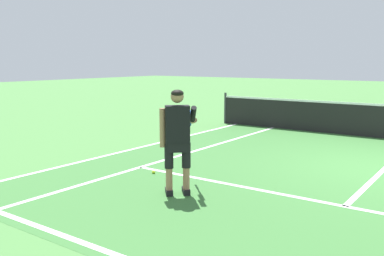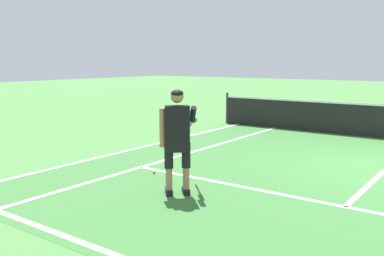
# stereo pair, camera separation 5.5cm
# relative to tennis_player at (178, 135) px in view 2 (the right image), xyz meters

# --- Properties ---
(court_inner_surface) EXTENTS (10.98, 9.94, 0.00)m
(court_inner_surface) POSITION_rel_tennis_player_xyz_m (2.41, 2.60, -0.99)
(court_inner_surface) COLOR #387033
(court_inner_surface) RESTS_ON ground
(line_service) EXTENTS (8.23, 0.10, 0.01)m
(line_service) POSITION_rel_tennis_player_xyz_m (2.41, 0.97, -0.99)
(line_service) COLOR white
(line_service) RESTS_ON ground
(line_singles_left) EXTENTS (0.10, 9.54, 0.01)m
(line_singles_left) POSITION_rel_tennis_player_xyz_m (-1.70, 2.60, -0.99)
(line_singles_left) COLOR white
(line_singles_left) RESTS_ON ground
(line_doubles_left) EXTENTS (0.10, 9.54, 0.01)m
(line_doubles_left) POSITION_rel_tennis_player_xyz_m (-3.08, 2.60, -0.99)
(line_doubles_left) COLOR white
(line_doubles_left) RESTS_ON ground
(tennis_player) EXTENTS (0.72, 1.17, 1.71)m
(tennis_player) POSITION_rel_tennis_player_xyz_m (0.00, 0.00, 0.00)
(tennis_player) COLOR black
(tennis_player) RESTS_ON ground
(tennis_ball_near_feet) EXTENTS (0.07, 0.07, 0.07)m
(tennis_ball_near_feet) POSITION_rel_tennis_player_xyz_m (-1.16, 0.74, -0.96)
(tennis_ball_near_feet) COLOR #CCE02D
(tennis_ball_near_feet) RESTS_ON ground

